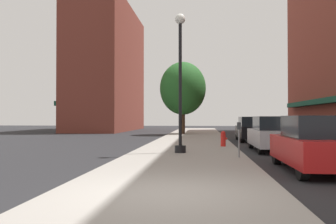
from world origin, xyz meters
The scene contains 10 objects.
ground_plane centered at (4.00, 18.00, 0.00)m, with size 90.00×90.00×0.00m, color #232326.
sidewalk_slab centered at (0.00, 19.00, 0.06)m, with size 4.80×50.00×0.12m, color gray.
building_far_background centered at (-11.01, 37.00, 7.58)m, with size 6.80×18.00×15.20m.
lamppost centered at (-0.24, 8.18, 3.20)m, with size 0.48×0.48×5.90m.
fire_hydrant centered at (1.76, 11.73, 0.52)m, with size 0.33×0.26×0.79m.
parking_meter_near centered at (2.05, 6.58, 0.95)m, with size 0.14×0.09×1.31m.
tree_near centered at (-1.11, 26.32, 4.31)m, with size 4.26×4.26×6.65m.
car_red centered at (4.00, 3.96, 0.81)m, with size 1.80×4.30×1.66m.
car_silver centered at (4.00, 10.49, 0.81)m, with size 1.80×4.30×1.66m.
car_black centered at (4.00, 17.72, 0.81)m, with size 1.80×4.30×1.66m.
Camera 1 is at (0.69, -7.05, 1.60)m, focal length 38.56 mm.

